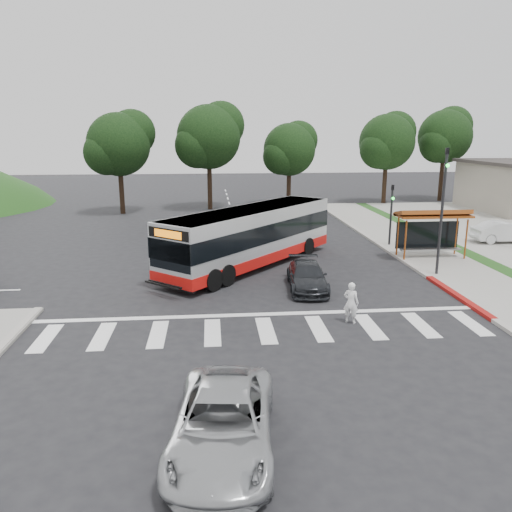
{
  "coord_description": "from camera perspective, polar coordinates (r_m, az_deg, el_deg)",
  "views": [
    {
      "loc": [
        -1.97,
        -22.35,
        7.19
      ],
      "look_at": [
        0.1,
        0.18,
        1.6
      ],
      "focal_mm": 35.0,
      "sensor_mm": 36.0,
      "label": 1
    }
  ],
  "objects": [
    {
      "name": "silver_suv_south",
      "position": [
        12.13,
        -3.8,
        -18.53
      ],
      "size": [
        2.87,
        5.25,
        1.39
      ],
      "primitive_type": "imported",
      "rotation": [
        0.0,
        0.0,
        -0.11
      ],
      "color": "#A8AAAD",
      "rests_on": "ground"
    },
    {
      "name": "tree_north_b",
      "position": [
        51.07,
        3.9,
        12.14
      ],
      "size": [
        5.72,
        5.33,
        8.43
      ],
      "color": "black",
      "rests_on": "ground"
    },
    {
      "name": "traffic_signal_ne_tall",
      "position": [
        26.71,
        20.58,
        5.88
      ],
      "size": [
        0.18,
        0.37,
        6.5
      ],
      "color": "black",
      "rests_on": "ground"
    },
    {
      "name": "transit_bus",
      "position": [
        27.39,
        -0.55,
        2.11
      ],
      "size": [
        10.21,
        11.13,
        3.21
      ],
      "primitive_type": null,
      "rotation": [
        0.0,
        0.0,
        -0.72
      ],
      "color": "silver",
      "rests_on": "ground"
    },
    {
      "name": "traffic_signal_ne_short",
      "position": [
        33.28,
        15.22,
        5.25
      ],
      "size": [
        0.18,
        0.37,
        4.0
      ],
      "color": "black",
      "rests_on": "ground"
    },
    {
      "name": "ground",
      "position": [
        23.57,
        -0.2,
        -3.89
      ],
      "size": [
        140.0,
        140.0,
        0.0
      ],
      "primitive_type": "plane",
      "color": "black",
      "rests_on": "ground"
    },
    {
      "name": "tree_ne_a",
      "position": [
        53.56,
        14.81,
        12.58
      ],
      "size": [
        6.16,
        5.74,
        9.3
      ],
      "color": "black",
      "rests_on": "parking_lot"
    },
    {
      "name": "bus_shelter",
      "position": [
        30.67,
        19.49,
        4.0
      ],
      "size": [
        4.2,
        1.6,
        2.86
      ],
      "color": "#924518",
      "rests_on": "sidewalk_east"
    },
    {
      "name": "curb_east_red",
      "position": [
        24.19,
        22.07,
        -4.28
      ],
      "size": [
        0.32,
        6.0,
        0.15
      ],
      "primitive_type": "cube",
      "color": "maroon",
      "rests_on": "ground"
    },
    {
      "name": "parked_car_1",
      "position": [
        37.11,
        26.53,
        2.49
      ],
      "size": [
        4.24,
        1.52,
        1.39
      ],
      "primitive_type": "imported",
      "rotation": [
        0.0,
        0.0,
        1.56
      ],
      "color": "silver",
      "rests_on": "parking_lot"
    },
    {
      "name": "pedestrian",
      "position": [
        19.69,
        10.8,
        -5.26
      ],
      "size": [
        0.71,
        0.66,
        1.64
      ],
      "primitive_type": "imported",
      "rotation": [
        0.0,
        0.0,
        2.55
      ],
      "color": "white",
      "rests_on": "ground"
    },
    {
      "name": "crosswalk_ladder",
      "position": [
        18.89,
        1.15,
        -8.48
      ],
      "size": [
        18.0,
        2.6,
        0.01
      ],
      "primitive_type": "cube",
      "color": "silver",
      "rests_on": "ground"
    },
    {
      "name": "sidewalk_east",
      "position": [
        33.77,
        17.47,
        1.04
      ],
      "size": [
        4.0,
        40.0,
        0.12
      ],
      "primitive_type": "cube",
      "color": "gray",
      "rests_on": "ground"
    },
    {
      "name": "dark_sedan",
      "position": [
        23.65,
        5.87,
        -2.33
      ],
      "size": [
        2.08,
        4.4,
        1.24
      ],
      "primitive_type": "imported",
      "rotation": [
        0.0,
        0.0,
        -0.08
      ],
      "color": "#222427",
      "rests_on": "ground"
    },
    {
      "name": "tree_north_a",
      "position": [
        48.42,
        -5.34,
        13.51
      ],
      "size": [
        6.6,
        6.15,
        10.17
      ],
      "color": "black",
      "rests_on": "ground"
    },
    {
      "name": "tree_ne_b",
      "position": [
        58.1,
        20.82,
        12.74
      ],
      "size": [
        6.16,
        5.74,
        10.02
      ],
      "color": "black",
      "rests_on": "ground"
    },
    {
      "name": "curb_east",
      "position": [
        33.05,
        14.27,
        1.01
      ],
      "size": [
        0.3,
        40.0,
        0.15
      ],
      "primitive_type": "cube",
      "color": "#9E9991",
      "rests_on": "ground"
    },
    {
      "name": "tree_north_c",
      "position": [
        47.1,
        -15.33,
        12.31
      ],
      "size": [
        6.16,
        5.74,
        9.3
      ],
      "color": "black",
      "rests_on": "ground"
    }
  ]
}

